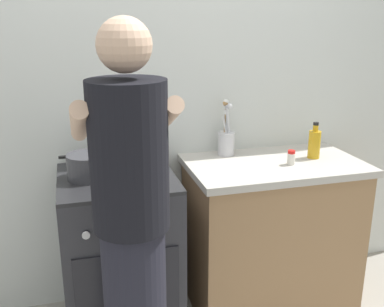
{
  "coord_description": "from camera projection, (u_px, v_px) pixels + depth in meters",
  "views": [
    {
      "loc": [
        -0.55,
        -2.06,
        1.69
      ],
      "look_at": [
        0.05,
        0.12,
        1.0
      ],
      "focal_mm": 41.68,
      "sensor_mm": 36.0,
      "label": 1
    }
  ],
  "objects": [
    {
      "name": "countertop",
      "position": [
        271.0,
        233.0,
        2.68
      ],
      "size": [
        1.0,
        0.6,
        0.9
      ],
      "color": "#99724C",
      "rests_on": "ground"
    },
    {
      "name": "mixing_bowl",
      "position": [
        142.0,
        164.0,
        2.36
      ],
      "size": [
        0.26,
        0.26,
        0.08
      ],
      "color": "#B7B7BC",
      "rests_on": "stove_range"
    },
    {
      "name": "pot",
      "position": [
        88.0,
        166.0,
        2.27
      ],
      "size": [
        0.28,
        0.21,
        0.13
      ],
      "color": "#38383D",
      "rests_on": "stove_range"
    },
    {
      "name": "person",
      "position": [
        132.0,
        235.0,
        1.78
      ],
      "size": [
        0.41,
        0.5,
        1.7
      ],
      "color": "black",
      "rests_on": "ground"
    },
    {
      "name": "utensil_crock",
      "position": [
        226.0,
        139.0,
        2.65
      ],
      "size": [
        0.1,
        0.1,
        0.34
      ],
      "color": "silver",
      "rests_on": "countertop"
    },
    {
      "name": "back_wall",
      "position": [
        199.0,
        94.0,
        2.68
      ],
      "size": [
        3.2,
        0.1,
        2.5
      ],
      "color": "silver",
      "rests_on": "ground"
    },
    {
      "name": "oil_bottle",
      "position": [
        314.0,
        143.0,
        2.59
      ],
      "size": [
        0.07,
        0.07,
        0.21
      ],
      "color": "gold",
      "rests_on": "countertop"
    },
    {
      "name": "stove_range",
      "position": [
        121.0,
        253.0,
        2.45
      ],
      "size": [
        0.6,
        0.62,
        0.9
      ],
      "color": "#2D2D33",
      "rests_on": "ground"
    },
    {
      "name": "spice_bottle",
      "position": [
        291.0,
        158.0,
        2.49
      ],
      "size": [
        0.04,
        0.04,
        0.08
      ],
      "color": "silver",
      "rests_on": "countertop"
    }
  ]
}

